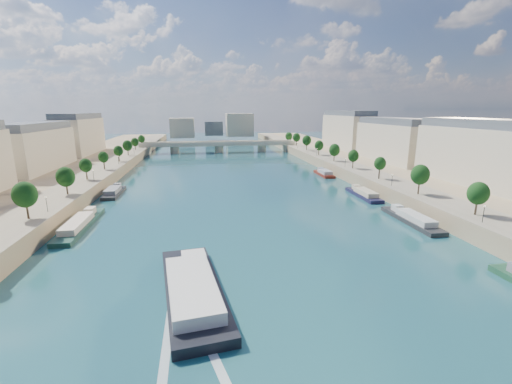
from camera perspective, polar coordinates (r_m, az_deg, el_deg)
name	(u,v)px	position (r m, az deg, el deg)	size (l,w,h in m)	color
ground	(237,195)	(126.96, -3.14, -0.57)	(700.00, 700.00, 0.00)	#0C2638
quay_left	(25,196)	(139.29, -34.10, -0.60)	(44.00, 520.00, 5.00)	#9E8460
quay_right	(416,183)	(151.35, 25.10, 1.44)	(44.00, 520.00, 5.00)	#9E8460
pave_left	(71,187)	(133.02, -28.40, 0.68)	(14.00, 520.00, 0.10)	gray
pave_right	(382,177)	(143.06, 20.20, 2.30)	(14.00, 520.00, 0.10)	gray
trees_left	(78,171)	(133.26, -27.58, 3.18)	(4.80, 268.80, 8.26)	#382B1E
trees_right	(366,160)	(149.97, 17.87, 5.07)	(4.80, 268.80, 8.26)	#382B1E
lamps_left	(74,185)	(121.76, -28.06, 0.97)	(0.36, 200.36, 4.28)	black
lamps_right	(365,169)	(144.84, 17.78, 3.72)	(0.36, 200.36, 4.28)	black
buildings_right	(430,144)	(166.56, 27.05, 7.12)	(16.00, 226.00, 23.20)	beige
skyline	(217,126)	(342.75, -6.45, 10.81)	(79.00, 42.00, 22.00)	beige
bridge	(219,146)	(255.25, -6.19, 7.71)	(112.00, 12.00, 8.15)	#C1B79E
tour_barge	(193,288)	(61.69, -10.49, -15.53)	(13.41, 32.88, 4.33)	black
wake	(190,364)	(48.74, -10.91, -26.30)	(11.12, 26.02, 0.04)	silver
moored_barges_left	(30,272)	(79.68, -33.47, -11.09)	(5.00, 149.74, 3.60)	#1A243A
moored_barges_right	(422,225)	(102.69, 25.89, -4.93)	(5.00, 162.39, 3.60)	black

